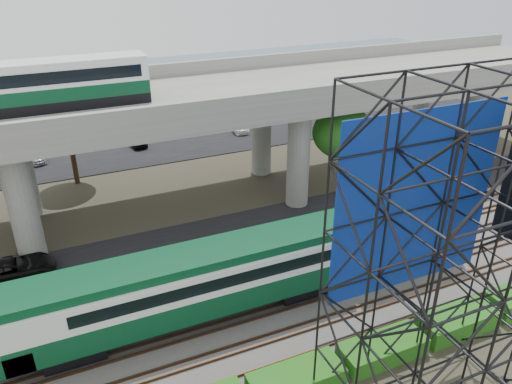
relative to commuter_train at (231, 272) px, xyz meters
name	(u,v)px	position (x,y,z in m)	size (l,w,h in m)	color
ground	(242,336)	(-0.17, -2.00, -2.88)	(140.00, 140.00, 0.00)	#474233
ballast_bed	(229,313)	(-0.17, 0.00, -2.78)	(90.00, 12.00, 0.20)	slate
service_road	(186,242)	(-0.17, 8.50, -2.84)	(90.00, 5.00, 0.08)	black
parking_lot	(124,138)	(-0.17, 32.00, -2.84)	(90.00, 18.00, 0.08)	black
harbor_water	(96,90)	(-0.17, 54.00, -2.87)	(140.00, 40.00, 0.03)	#405D6A
rail_tracks	(229,310)	(-0.17, 0.00, -2.60)	(90.00, 9.52, 0.16)	#472D1E
commuter_train	(231,272)	(0.00, 0.00, 0.00)	(29.30, 3.06, 4.30)	black
overpass	(151,111)	(-0.65, 14.00, 5.33)	(80.00, 12.00, 12.40)	#9E9B93
scaffold_tower	(461,277)	(5.88, -9.98, 4.59)	(9.36, 6.36, 15.00)	black
hedge_strip	(296,379)	(0.84, -6.30, -2.32)	(34.60, 1.80, 1.20)	#1B6116
trees	(97,153)	(-4.84, 14.17, 2.69)	(40.94, 16.94, 7.69)	#382314
suv	(12,269)	(-11.44, 8.59, -2.08)	(2.39, 5.18, 1.44)	black
parked_cars	(127,132)	(0.19, 31.71, -2.19)	(39.09, 9.70, 1.29)	white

